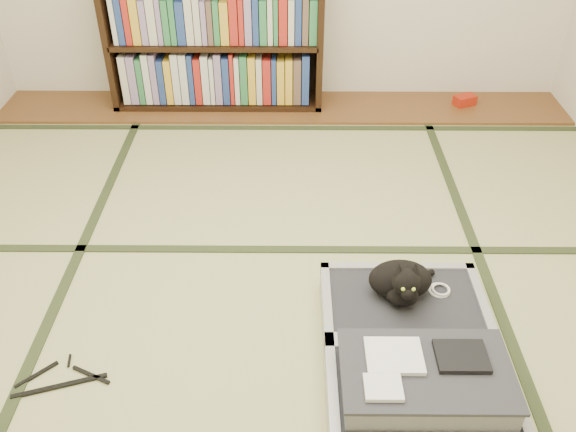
{
  "coord_description": "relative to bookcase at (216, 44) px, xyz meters",
  "views": [
    {
      "loc": [
        0.07,
        -1.98,
        1.95
      ],
      "look_at": [
        0.05,
        0.35,
        0.25
      ],
      "focal_mm": 38.0,
      "sensor_mm": 36.0,
      "label": 1
    }
  ],
  "objects": [
    {
      "name": "floor",
      "position": [
        0.46,
        -2.07,
        -0.45
      ],
      "size": [
        4.5,
        4.5,
        0.0
      ],
      "primitive_type": "plane",
      "color": "#CACB87",
      "rests_on": "ground"
    },
    {
      "name": "wood_strip",
      "position": [
        0.46,
        -0.07,
        -0.44
      ],
      "size": [
        4.0,
        0.5,
        0.02
      ],
      "primitive_type": "cube",
      "color": "brown",
      "rests_on": "ground"
    },
    {
      "name": "red_item",
      "position": [
        1.76,
        -0.04,
        -0.4
      ],
      "size": [
        0.17,
        0.14,
        0.07
      ],
      "primitive_type": "cube",
      "rotation": [
        0.0,
        0.0,
        0.43
      ],
      "color": "#AE200D",
      "rests_on": "wood_strip"
    },
    {
      "name": "tatami_borders",
      "position": [
        0.46,
        -1.57,
        -0.45
      ],
      "size": [
        4.0,
        4.5,
        0.01
      ],
      "color": "#2D381E",
      "rests_on": "ground"
    },
    {
      "name": "bookcase",
      "position": [
        0.0,
        0.0,
        0.0
      ],
      "size": [
        1.46,
        0.33,
        0.94
      ],
      "color": "black",
      "rests_on": "wood_strip"
    },
    {
      "name": "suitcase",
      "position": [
        1.0,
        -2.44,
        -0.35
      ],
      "size": [
        0.7,
        0.93,
        0.27
      ],
      "color": "#AAA9AE",
      "rests_on": "floor"
    },
    {
      "name": "cat",
      "position": [
        0.99,
        -2.15,
        -0.23
      ],
      "size": [
        0.31,
        0.31,
        0.25
      ],
      "color": "black",
      "rests_on": "suitcase"
    },
    {
      "name": "cable_coil",
      "position": [
        1.17,
        -2.11,
        -0.31
      ],
      "size": [
        0.1,
        0.1,
        0.02
      ],
      "color": "white",
      "rests_on": "suitcase"
    },
    {
      "name": "hanger",
      "position": [
        -0.38,
        -2.49,
        -0.44
      ],
      "size": [
        0.37,
        0.22,
        0.01
      ],
      "color": "black",
      "rests_on": "floor"
    }
  ]
}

